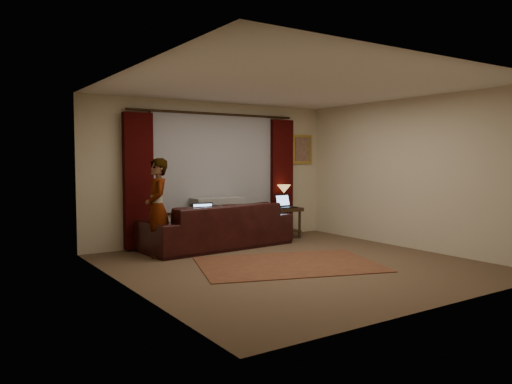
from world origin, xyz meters
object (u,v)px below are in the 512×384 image
at_px(laptop_sofa, 205,212).
at_px(tiffany_lamp, 284,196).
at_px(end_table, 285,222).
at_px(person, 157,208).
at_px(laptop_table, 287,201).
at_px(sofa, 217,217).

relative_size(laptop_sofa, tiffany_lamp, 0.92).
bearing_deg(end_table, person, -171.43).
xyz_separation_m(laptop_table, person, (-2.80, -0.32, 0.05)).
relative_size(tiffany_lamp, laptop_table, 1.12).
bearing_deg(laptop_table, laptop_sofa, -175.93).
bearing_deg(end_table, laptop_sofa, -167.72).
xyz_separation_m(end_table, person, (-2.85, -0.43, 0.48)).
bearing_deg(sofa, laptop_table, 178.78).
relative_size(end_table, person, 0.38).
bearing_deg(laptop_sofa, person, -170.93).
xyz_separation_m(laptop_sofa, end_table, (2.00, 0.44, -0.37)).
bearing_deg(sofa, end_table, -177.66).
height_order(end_table, laptop_table, laptop_table).
height_order(laptop_table, person, person).
bearing_deg(sofa, laptop_sofa, 28.77).
bearing_deg(end_table, laptop_table, -113.00).
distance_m(sofa, laptop_table, 1.61).
bearing_deg(laptop_table, end_table, 61.50).
relative_size(sofa, laptop_sofa, 6.62).
bearing_deg(person, tiffany_lamp, 114.02).
height_order(end_table, person, person).
bearing_deg(person, laptop_sofa, 102.90).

